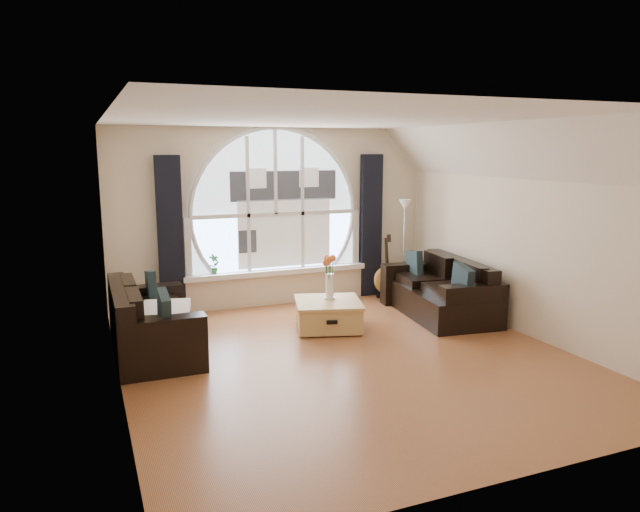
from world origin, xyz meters
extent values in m
cube|color=brown|center=(0.00, 0.00, 0.00)|extent=(5.00, 5.50, 0.01)
cube|color=silver|center=(0.00, 0.00, 2.70)|extent=(5.00, 5.50, 0.01)
cube|color=beige|center=(0.00, 2.75, 1.35)|extent=(5.00, 0.01, 2.70)
cube|color=beige|center=(0.00, -2.75, 1.35)|extent=(5.00, 0.01, 2.70)
cube|color=beige|center=(-2.50, 0.00, 1.35)|extent=(0.01, 5.50, 2.70)
cube|color=beige|center=(2.50, 0.00, 1.35)|extent=(0.01, 5.50, 2.70)
cube|color=silver|center=(2.20, 0.00, 2.35)|extent=(0.92, 5.50, 0.72)
cube|color=silver|center=(0.00, 2.72, 1.62)|extent=(2.60, 0.06, 2.15)
cube|color=white|center=(0.00, 2.65, 0.51)|extent=(2.90, 0.22, 0.08)
cube|color=white|center=(0.00, 2.69, 1.62)|extent=(2.76, 0.08, 2.15)
cube|color=silver|center=(0.15, 2.71, 1.50)|extent=(1.70, 0.02, 1.50)
cube|color=black|center=(-1.60, 2.63, 1.15)|extent=(0.35, 0.12, 2.30)
cube|color=black|center=(1.60, 2.63, 1.15)|extent=(0.35, 0.12, 2.30)
cube|color=black|center=(-2.05, 1.08, 0.40)|extent=(0.93, 1.84, 0.81)
cube|color=black|center=(1.94, 1.12, 0.40)|extent=(1.13, 1.92, 0.81)
cube|color=tan|center=(0.22, 1.16, 0.21)|extent=(1.07, 1.07, 0.42)
cube|color=silver|center=(-1.91, 1.07, 0.50)|extent=(0.66, 0.66, 0.10)
cube|color=white|center=(0.28, 1.25, 0.77)|extent=(0.24, 0.24, 0.70)
cube|color=#B2B2B2|center=(1.97, 2.20, 0.80)|extent=(0.24, 0.24, 1.60)
cube|color=brown|center=(1.70, 2.30, 0.53)|extent=(0.39, 0.30, 1.06)
imported|color=#1E6023|center=(-0.98, 2.65, 0.70)|extent=(0.19, 0.16, 0.30)
camera|label=1|loc=(-2.76, -5.86, 2.38)|focal=33.05mm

